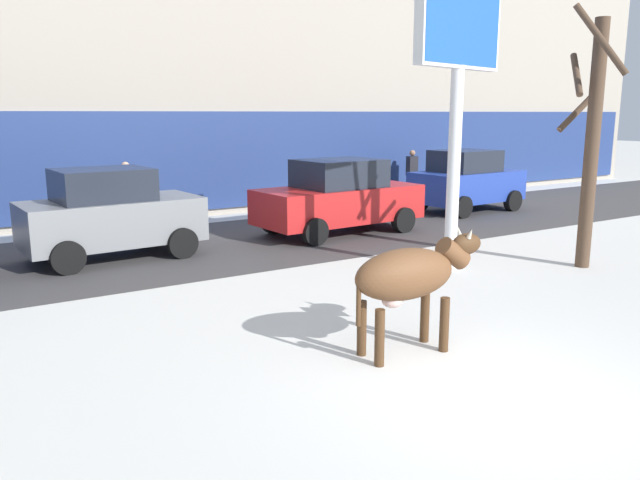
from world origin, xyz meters
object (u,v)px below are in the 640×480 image
Objects in this scene: car_red_sedan at (339,197)px; bare_tree_right_lot at (591,136)px; car_grey_hatchback at (110,214)px; billboard at (460,35)px; pedestrian_near_billboard at (127,195)px; cow_brown at (409,276)px; pedestrian_by_cars at (412,175)px; car_blue_hatchback at (467,181)px.

car_red_sedan is 6.03m from bare_tree_right_lot.
car_red_sedan is (5.51, -0.24, -0.02)m from car_grey_hatchback.
bare_tree_right_lot is at bearing -26.57° from billboard.
car_grey_hatchback reaches higher than pedestrian_near_billboard.
pedestrian_near_billboard is (-3.91, 7.78, -3.43)m from billboard.
cow_brown is 13.99m from pedestrian_by_cars.
billboard is 1.55× the size of car_grey_hatchback.
car_blue_hatchback is 7.31m from bare_tree_right_lot.
car_red_sedan is at bearing -170.45° from car_blue_hatchback.
billboard is at bearing 39.08° from cow_brown.
car_blue_hatchback is at bearing -91.77° from pedestrian_by_cars.
billboard is 3.21× the size of pedestrian_near_billboard.
pedestrian_by_cars is (0.08, 2.63, -0.05)m from car_blue_hatchback.
cow_brown is at bearing -76.56° from car_grey_hatchback.
car_blue_hatchback is at bearing 3.44° from car_grey_hatchback.
pedestrian_by_cars is 9.71m from bare_tree_right_lot.
billboard reaches higher than cow_brown.
pedestrian_by_cars is (9.63, 0.00, 0.00)m from pedestrian_near_billboard.
car_blue_hatchback is at bearing -15.38° from pedestrian_near_billboard.
cow_brown is at bearing -140.92° from billboard.
pedestrian_by_cars is at bearing 16.73° from car_grey_hatchback.
car_grey_hatchback and car_blue_hatchback have the same top height.
bare_tree_right_lot reaches higher than car_grey_hatchback.
car_grey_hatchback is 5.51m from car_red_sedan.
bare_tree_right_lot is (-3.36, -8.96, 1.64)m from pedestrian_by_cars.
car_blue_hatchback is at bearing 42.47° from billboard.
billboard reaches higher than car_red_sedan.
car_grey_hatchback is at bearing 177.47° from car_red_sedan.
car_grey_hatchback reaches higher than pedestrian_by_cars.
bare_tree_right_lot is at bearing -55.04° from pedestrian_near_billboard.
billboard is 5.47m from car_red_sedan.
billboard is at bearing -63.31° from pedestrian_near_billboard.
car_red_sedan is 2.48× the size of pedestrian_near_billboard.
cow_brown is at bearing -87.42° from pedestrian_near_billboard.
cow_brown is 0.34× the size of billboard.
car_blue_hatchback is (5.63, 5.16, -3.39)m from billboard.
cow_brown is at bearing -130.88° from pedestrian_by_cars.
pedestrian_near_billboard is at bearing 68.84° from car_grey_hatchback.
car_blue_hatchback is (10.82, 0.65, 0.00)m from car_grey_hatchback.
car_grey_hatchback is at bearing -111.16° from pedestrian_near_billboard.
car_grey_hatchback is 9.57m from bare_tree_right_lot.
billboard is 8.36m from car_blue_hatchback.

